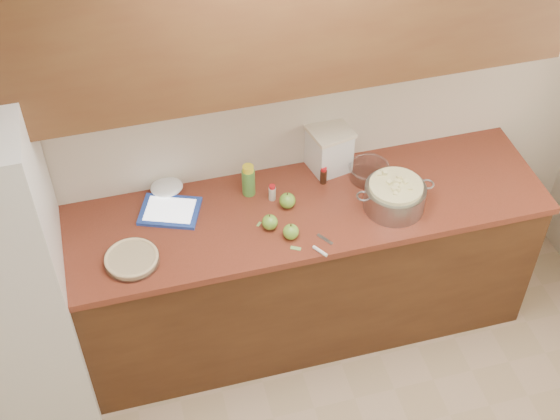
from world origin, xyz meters
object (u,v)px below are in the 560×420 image
object	(u,v)px
colander	(395,196)
tablet	(170,211)
flour_canister	(329,148)
pie	(132,259)

from	to	relation	value
colander	tablet	size ratio (longest dim) A/B	1.17
flour_canister	colander	bearing A→B (deg)	-58.89
flour_canister	pie	bearing A→B (deg)	-159.40
pie	tablet	size ratio (longest dim) A/B	0.75
colander	flour_canister	world-z (taller)	flour_canister
colander	flour_canister	distance (m)	0.44
pie	colander	bearing A→B (deg)	1.50
pie	flour_canister	distance (m)	1.16
tablet	flour_canister	bearing A→B (deg)	29.64
pie	tablet	world-z (taller)	pie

